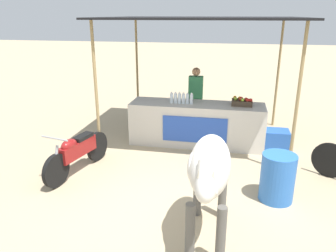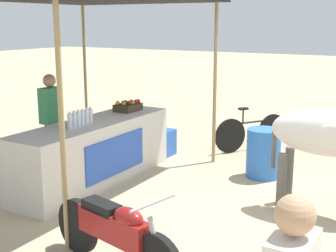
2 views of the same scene
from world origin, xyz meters
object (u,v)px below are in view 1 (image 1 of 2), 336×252
cow (209,169)px  vendor_behind_counter (195,100)px  stall_counter (197,124)px  fruit_crate (242,102)px  water_barrel (277,178)px  cooler_box (274,141)px  motorcycle_parked (77,152)px

cow → vendor_behind_counter: bearing=98.8°
stall_counter → fruit_crate: bearing=2.9°
fruit_crate → water_barrel: fruit_crate is taller
cooler_box → motorcycle_parked: (-3.74, -1.80, 0.19)m
fruit_crate → cooler_box: size_ratio=0.73×
cooler_box → vendor_behind_counter: bearing=155.2°
vendor_behind_counter → motorcycle_parked: bearing=-125.7°
cow → motorcycle_parked: bearing=149.7°
motorcycle_parked → cooler_box: bearing=25.7°
stall_counter → fruit_crate: size_ratio=6.82×
water_barrel → motorcycle_parked: 3.57m
water_barrel → stall_counter: bearing=125.4°
stall_counter → water_barrel: 2.66m
fruit_crate → cooler_box: (0.74, -0.15, -0.80)m
vendor_behind_counter → cooler_box: vendor_behind_counter is taller
fruit_crate → cow: bearing=-97.5°
vendor_behind_counter → motorcycle_parked: (-1.90, -2.65, -0.42)m
motorcycle_parked → stall_counter: bearing=43.1°
vendor_behind_counter → cooler_box: size_ratio=2.75×
cow → cooler_box: bearing=70.0°
cooler_box → fruit_crate: bearing=168.9°
stall_counter → fruit_crate: (0.98, 0.05, 0.56)m
cow → motorcycle_parked: 3.01m
water_barrel → cooler_box: bearing=85.1°
fruit_crate → motorcycle_parked: 3.62m
cooler_box → water_barrel: water_barrel is taller
vendor_behind_counter → cow: size_ratio=0.91×
vendor_behind_counter → cooler_box: (1.84, -0.85, -0.61)m
vendor_behind_counter → cow: bearing=-81.2°
vendor_behind_counter → cooler_box: bearing=-24.8°
fruit_crate → vendor_behind_counter: (-1.10, 0.70, -0.19)m
stall_counter → motorcycle_parked: (-2.02, -1.89, -0.05)m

